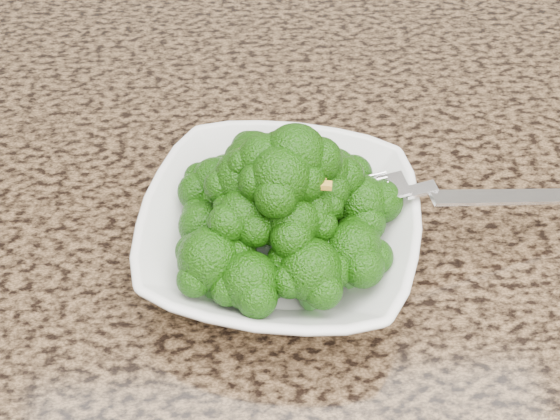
{
  "coord_description": "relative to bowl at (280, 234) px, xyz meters",
  "views": [
    {
      "loc": [
        -0.08,
        -0.04,
        1.31
      ],
      "look_at": [
        -0.06,
        0.3,
        0.95
      ],
      "focal_mm": 45.0,
      "sensor_mm": 36.0,
      "label": 1
    }
  ],
  "objects": [
    {
      "name": "granite_counter",
      "position": [
        0.06,
        0.0,
        -0.04
      ],
      "size": [
        1.64,
        1.04,
        0.03
      ],
      "primitive_type": "cube",
      "color": "brown",
      "rests_on": "cabinet"
    },
    {
      "name": "bowl",
      "position": [
        0.0,
        0.0,
        0.0
      ],
      "size": [
        0.24,
        0.24,
        0.05
      ],
      "primitive_type": "imported",
      "rotation": [
        0.0,
        0.0,
        -0.22
      ],
      "color": "white",
      "rests_on": "granite_counter"
    },
    {
      "name": "broccoli_pile",
      "position": [
        -0.0,
        0.0,
        0.06
      ],
      "size": [
        0.18,
        0.18,
        0.08
      ],
      "primitive_type": null,
      "color": "#184D08",
      "rests_on": "bowl"
    },
    {
      "name": "garlic_topping",
      "position": [
        -0.0,
        0.0,
        0.1
      ],
      "size": [
        0.11,
        0.11,
        0.01
      ],
      "primitive_type": null,
      "color": "gold",
      "rests_on": "broccoli_pile"
    },
    {
      "name": "fork",
      "position": [
        0.11,
        0.01,
        0.03
      ],
      "size": [
        0.19,
        0.06,
        0.01
      ],
      "primitive_type": null,
      "rotation": [
        0.0,
        0.0,
        0.16
      ],
      "color": "silver",
      "rests_on": "bowl"
    }
  ]
}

